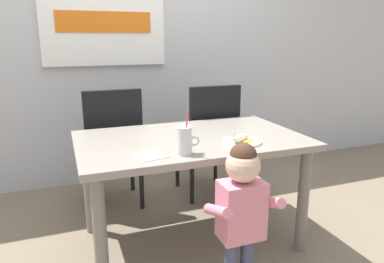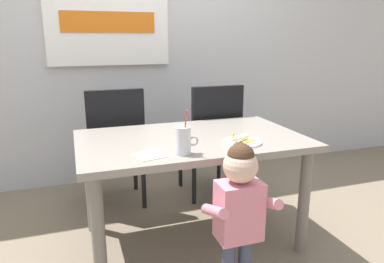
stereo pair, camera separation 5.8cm
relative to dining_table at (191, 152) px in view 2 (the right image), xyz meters
The scene contains 10 objects.
ground_plane 0.62m from the dining_table, ahead, with size 24.00×24.00×0.00m, color #7A6B56.
back_wall 1.56m from the dining_table, 90.20° to the left, with size 6.40×0.17×2.90m.
dining_table is the anchor object (origin of this frame).
dining_chair_left 0.78m from the dining_table, 120.53° to the left, with size 0.44×0.45×0.96m.
dining_chair_right 0.73m from the dining_table, 57.79° to the left, with size 0.44×0.45×0.96m.
toddler_standing 0.60m from the dining_table, 85.16° to the right, with size 0.33×0.24×0.84m.
milk_cup 0.38m from the dining_table, 115.91° to the right, with size 0.13×0.09×0.25m.
snack_plate 0.34m from the dining_table, 41.64° to the right, with size 0.23×0.23×0.01m, color white.
peeled_banana 0.35m from the dining_table, 44.22° to the right, with size 0.18×0.14×0.07m.
paper_napkin 0.44m from the dining_table, 140.41° to the right, with size 0.15×0.15×0.00m, color silver.
Camera 2 is at (-0.69, -2.03, 1.32)m, focal length 33.32 mm.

